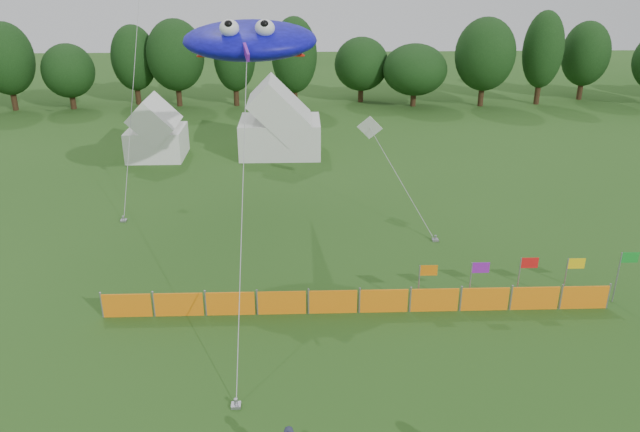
{
  "coord_description": "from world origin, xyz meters",
  "views": [
    {
      "loc": [
        -0.64,
        -12.66,
        13.05
      ],
      "look_at": [
        0.0,
        6.0,
        5.2
      ],
      "focal_mm": 35.0,
      "sensor_mm": 36.0,
      "label": 1
    }
  ],
  "objects_px": {
    "tent_left": "(156,133)",
    "tent_right": "(280,126)",
    "stingray_kite": "(251,39)",
    "barrier_fence": "(358,301)"
  },
  "relations": [
    {
      "from": "tent_left",
      "to": "tent_right",
      "type": "height_order",
      "value": "tent_right"
    },
    {
      "from": "tent_right",
      "to": "stingray_kite",
      "type": "height_order",
      "value": "stingray_kite"
    },
    {
      "from": "tent_right",
      "to": "barrier_fence",
      "type": "relative_size",
      "value": 0.28
    },
    {
      "from": "tent_left",
      "to": "stingray_kite",
      "type": "relative_size",
      "value": 0.18
    },
    {
      "from": "tent_right",
      "to": "stingray_kite",
      "type": "bearing_deg",
      "value": -93.44
    },
    {
      "from": "stingray_kite",
      "to": "barrier_fence",
      "type": "bearing_deg",
      "value": -62.29
    },
    {
      "from": "tent_left",
      "to": "tent_right",
      "type": "relative_size",
      "value": 0.67
    },
    {
      "from": "tent_right",
      "to": "barrier_fence",
      "type": "xyz_separation_m",
      "value": [
        3.56,
        -21.5,
        -1.52
      ]
    },
    {
      "from": "tent_right",
      "to": "stingray_kite",
      "type": "relative_size",
      "value": 0.26
    },
    {
      "from": "stingray_kite",
      "to": "tent_left",
      "type": "bearing_deg",
      "value": 121.35
    }
  ]
}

